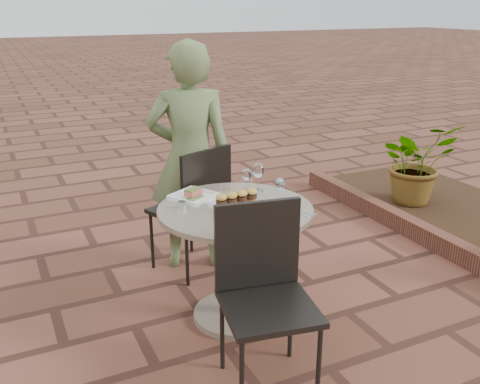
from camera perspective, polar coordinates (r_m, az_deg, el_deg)
name	(u,v)px	position (r m, az deg, el deg)	size (l,w,h in m)	color
ground	(258,296)	(3.63, 1.96, -11.03)	(60.00, 60.00, 0.00)	brown
cafe_table	(235,246)	(3.18, -0.49, -5.79)	(0.90, 0.90, 0.73)	gray
chair_far	(197,200)	(3.72, -4.64, -0.90)	(0.57, 0.57, 0.93)	black
chair_near	(263,281)	(2.68, 2.51, -9.44)	(0.51, 0.51, 0.93)	black
diner	(190,158)	(3.77, -5.36, 3.60)	(0.59, 0.39, 1.63)	#57693A
plate_salmon	(193,196)	(3.23, -4.99, -0.39)	(0.31, 0.31, 0.06)	white
plate_sliders	(237,202)	(3.05, -0.35, -1.06)	(0.27, 0.27, 0.17)	white
plate_tuna	(253,218)	(2.90, 1.36, -2.75)	(0.31, 0.31, 0.03)	white
wine_glass_right	(280,185)	(3.15, 4.25, 0.76)	(0.06, 0.06, 0.15)	white
wine_glass_mid	(247,175)	(3.31, 0.71, 1.82)	(0.06, 0.06, 0.15)	white
wine_glass_far	(258,171)	(3.31, 1.95, 2.26)	(0.08, 0.08, 0.18)	white
steel_ramekin	(182,205)	(3.09, -6.21, -1.35)	(0.05, 0.05, 0.04)	silver
cutlery_set	(301,212)	(3.02, 6.56, -2.17)	(0.08, 0.18, 0.00)	silver
planter_curb	(413,228)	(4.67, 17.96, -3.69)	(0.12, 3.00, 0.15)	brown
mulch_bed	(473,219)	(5.17, 23.62, -2.68)	(1.30, 3.00, 0.06)	black
potted_plant_a	(416,162)	(5.23, 18.29, 3.01)	(0.69, 0.60, 0.76)	#33662D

